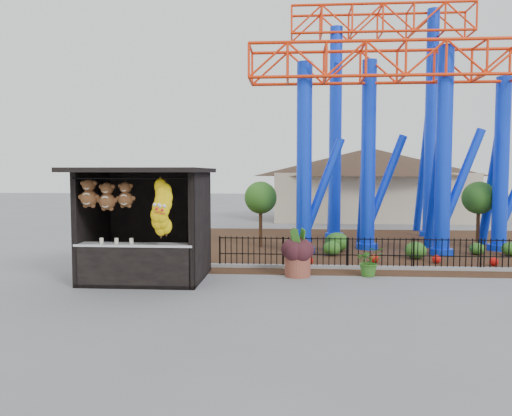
# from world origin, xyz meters

# --- Properties ---
(ground) EXTENTS (120.00, 120.00, 0.00)m
(ground) POSITION_xyz_m (0.00, 0.00, 0.00)
(ground) COLOR slate
(ground) RESTS_ON ground
(mulch_bed) EXTENTS (18.00, 12.00, 0.02)m
(mulch_bed) POSITION_xyz_m (4.00, 8.00, 0.01)
(mulch_bed) COLOR #331E11
(mulch_bed) RESTS_ON ground
(curb) EXTENTS (18.00, 0.18, 0.12)m
(curb) POSITION_xyz_m (4.00, 3.00, 0.06)
(curb) COLOR gray
(curb) RESTS_ON ground
(prize_booth) EXTENTS (3.50, 3.40, 3.12)m
(prize_booth) POSITION_xyz_m (-2.99, 0.91, 1.52)
(prize_booth) COLOR black
(prize_booth) RESTS_ON ground
(picket_fence) EXTENTS (12.20, 0.06, 1.00)m
(picket_fence) POSITION_xyz_m (4.90, 3.00, 0.50)
(picket_fence) COLOR black
(picket_fence) RESTS_ON ground
(roller_coaster) EXTENTS (11.00, 6.37, 10.82)m
(roller_coaster) POSITION_xyz_m (5.12, 8.23, 6.44)
(roller_coaster) COLOR #0E35F2
(roller_coaster) RESTS_ON ground
(terracotta_planter) EXTENTS (0.88, 0.88, 0.66)m
(terracotta_planter) POSITION_xyz_m (1.24, 1.84, 0.33)
(terracotta_planter) COLOR brown
(terracotta_planter) RESTS_ON ground
(planter_foliage) EXTENTS (0.70, 0.70, 0.64)m
(planter_foliage) POSITION_xyz_m (1.24, 1.84, 0.98)
(planter_foliage) COLOR black
(planter_foliage) RESTS_ON terracotta_planter
(potted_plant) EXTENTS (0.86, 0.77, 0.87)m
(potted_plant) POSITION_xyz_m (3.31, 2.01, 0.43)
(potted_plant) COLOR #1A591A
(potted_plant) RESTS_ON ground
(landscaping) EXTENTS (7.73, 3.50, 0.72)m
(landscaping) POSITION_xyz_m (4.56, 5.78, 0.31)
(landscaping) COLOR #295B1A
(landscaping) RESTS_ON mulch_bed
(pavilion) EXTENTS (15.00, 15.00, 4.80)m
(pavilion) POSITION_xyz_m (6.00, 20.00, 3.07)
(pavilion) COLOR #BFAD8C
(pavilion) RESTS_ON ground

